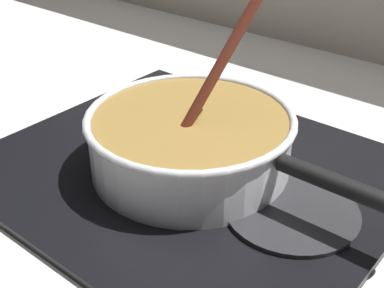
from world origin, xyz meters
TOP-DOWN VIEW (x-y plane):
  - ground at (0.00, 0.00)m, footprint 2.40×1.60m
  - hob_plate at (0.00, 0.20)m, footprint 0.56×0.48m
  - burner_ring at (0.00, 0.20)m, footprint 0.16×0.16m
  - spare_burner at (0.16, 0.20)m, footprint 0.17×0.17m
  - cooking_pan at (0.00, 0.20)m, footprint 0.45×0.29m

SIDE VIEW (x-z plane):
  - ground at x=0.00m, z-range -0.04..0.00m
  - hob_plate at x=0.00m, z-range 0.00..0.01m
  - spare_burner at x=0.16m, z-range 0.01..0.02m
  - burner_ring at x=0.00m, z-range 0.01..0.02m
  - cooking_pan at x=0.00m, z-range -0.10..0.21m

